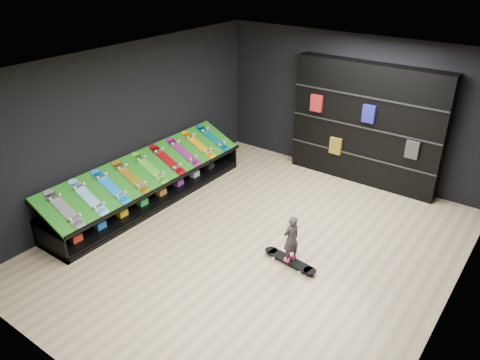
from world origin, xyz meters
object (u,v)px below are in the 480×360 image
Objects in this scene: floor_skateboard at (290,262)px; child at (291,247)px; display_rack at (150,190)px; back_shelving at (366,125)px.

floor_skateboard is 2.05× the size of child.
floor_skateboard is 0.28m from child.
child is (0.00, 0.00, 0.28)m from floor_skateboard.
display_rack is 3.29m from floor_skateboard.
display_rack is 4.56m from back_shelving.
floor_skateboard is at bearing -84.78° from back_shelving.
floor_skateboard is (0.32, -3.46, -1.21)m from back_shelving.
floor_skateboard is at bearing 180.00° from child.
back_shelving is 3.60m from child.
back_shelving is 6.57× the size of child.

